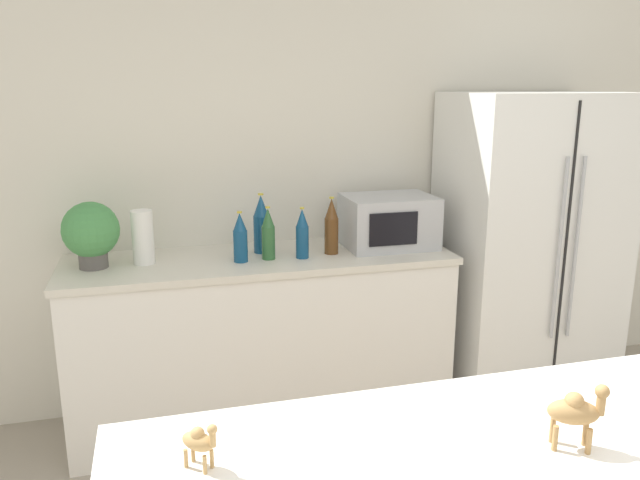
{
  "coord_description": "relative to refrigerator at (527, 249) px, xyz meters",
  "views": [
    {
      "loc": [
        -0.87,
        -0.69,
        1.81
      ],
      "look_at": [
        -0.3,
        1.43,
        1.26
      ],
      "focal_mm": 35.0,
      "sensor_mm": 36.0,
      "label": 1
    }
  ],
  "objects": [
    {
      "name": "back_bottle_4",
      "position": [
        -1.34,
        -0.04,
        0.18
      ],
      "size": [
        0.07,
        0.07,
        0.27
      ],
      "color": "navy",
      "rests_on": "back_counter"
    },
    {
      "name": "back_bottle_2",
      "position": [
        -1.18,
        0.01,
        0.2
      ],
      "size": [
        0.07,
        0.07,
        0.3
      ],
      "color": "brown",
      "rests_on": "back_counter"
    },
    {
      "name": "camel_figurine",
      "position": [
        -1.18,
        -1.98,
        0.22
      ],
      "size": [
        0.13,
        0.1,
        0.16
      ],
      "color": "#A87F4C",
      "rests_on": "bar_counter"
    },
    {
      "name": "paper_towel_roll",
      "position": [
        -2.13,
        0.07,
        0.19
      ],
      "size": [
        0.11,
        0.11,
        0.27
      ],
      "color": "white",
      "rests_on": "back_counter"
    },
    {
      "name": "back_bottle_3",
      "position": [
        -1.51,
        -0.01,
        0.19
      ],
      "size": [
        0.07,
        0.07,
        0.27
      ],
      "color": "#2D6033",
      "rests_on": "back_counter"
    },
    {
      "name": "refrigerator",
      "position": [
        0.0,
        0.0,
        0.0
      ],
      "size": [
        0.93,
        0.7,
        1.76
      ],
      "color": "white",
      "rests_on": "ground_plane"
    },
    {
      "name": "potted_plant",
      "position": [
        -2.37,
        0.06,
        0.23
      ],
      "size": [
        0.27,
        0.27,
        0.32
      ],
      "color": "#595451",
      "rests_on": "back_counter"
    },
    {
      "name": "back_bottle_0",
      "position": [
        -1.66,
        -0.02,
        0.18
      ],
      "size": [
        0.07,
        0.07,
        0.26
      ],
      "color": "navy",
      "rests_on": "back_counter"
    },
    {
      "name": "microwave",
      "position": [
        -0.83,
        0.07,
        0.2
      ],
      "size": [
        0.48,
        0.37,
        0.28
      ],
      "color": "#B2B5BA",
      "rests_on": "back_counter"
    },
    {
      "name": "back_counter",
      "position": [
        -1.55,
        0.05,
        -0.41
      ],
      "size": [
        2.0,
        0.63,
        0.94
      ],
      "color": "white",
      "rests_on": "ground_plane"
    },
    {
      "name": "camel_figurine_second",
      "position": [
        -2.0,
        -1.84,
        0.19
      ],
      "size": [
        0.09,
        0.08,
        0.11
      ],
      "color": "tan",
      "rests_on": "bar_counter"
    },
    {
      "name": "wall_back",
      "position": [
        -1.18,
        0.38,
        0.39
      ],
      "size": [
        8.0,
        0.06,
        2.55
      ],
      "color": "silver",
      "rests_on": "ground_plane"
    },
    {
      "name": "back_bottle_1",
      "position": [
        -1.53,
        0.12,
        0.21
      ],
      "size": [
        0.08,
        0.08,
        0.32
      ],
      "color": "navy",
      "rests_on": "back_counter"
    }
  ]
}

